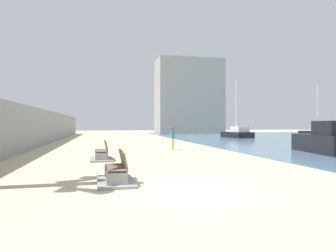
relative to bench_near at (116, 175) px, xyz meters
name	(u,v)px	position (x,y,z in m)	size (l,w,h in m)	color
ground_plane	(130,145)	(1.90, 16.54, -0.23)	(120.00, 120.00, 0.00)	#C6B793
seawall	(36,128)	(-5.60, 16.54, 1.28)	(0.80, 64.00, 3.03)	gray
bench_near	(116,175)	(0.00, 0.00, 0.00)	(1.15, 2.13, 0.98)	gray
bench_far	(102,155)	(-0.44, 6.11, 0.00)	(1.17, 2.13, 0.98)	gray
person_walking	(173,137)	(4.34, 10.92, 0.70)	(0.22, 0.53, 1.62)	gold
boat_far_left	(238,133)	(16.70, 26.86, 0.38)	(2.97, 4.60, 7.45)	black
boat_distant	(325,141)	(12.81, 6.52, 0.54)	(2.65, 5.29, 1.94)	black
boat_outer	(320,133)	(27.94, 25.51, 0.43)	(3.03, 5.51, 6.94)	black
harbor_building	(189,97)	(15.32, 44.54, 6.62)	(12.00, 6.00, 13.70)	#9E9E99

